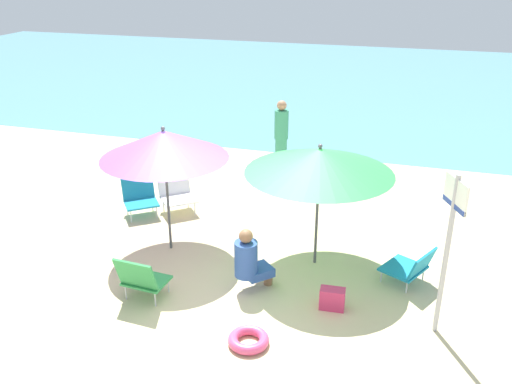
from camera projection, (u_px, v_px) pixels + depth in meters
ground_plane at (236, 285)px, 7.50m from camera, size 40.00×40.00×0.00m
sea_water at (359, 82)px, 19.25m from camera, size 40.00×16.00×0.01m
umbrella_purple at (164, 144)px, 7.78m from camera, size 1.83×1.83×1.92m
umbrella_green at (320, 161)px, 7.41m from camera, size 2.03×2.03×1.81m
beach_chair_a at (140, 196)px, 9.42m from camera, size 0.76×0.76×0.62m
beach_chair_b at (141, 278)px, 7.03m from camera, size 0.58×0.56×0.66m
beach_chair_c at (177, 193)px, 9.53m from camera, size 0.80×0.80×0.60m
beach_chair_d at (411, 267)px, 7.41m from camera, size 0.75×0.75×0.54m
person_a at (250, 260)px, 7.20m from camera, size 0.51×0.52×0.92m
person_b at (281, 139)px, 10.79m from camera, size 0.27×0.27×1.56m
warning_sign at (450, 234)px, 6.08m from camera, size 0.23×0.45×1.99m
swim_ring at (248, 340)px, 6.34m from camera, size 0.48×0.48×0.12m
beach_bag at (332, 299)px, 6.95m from camera, size 0.32×0.19×0.28m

